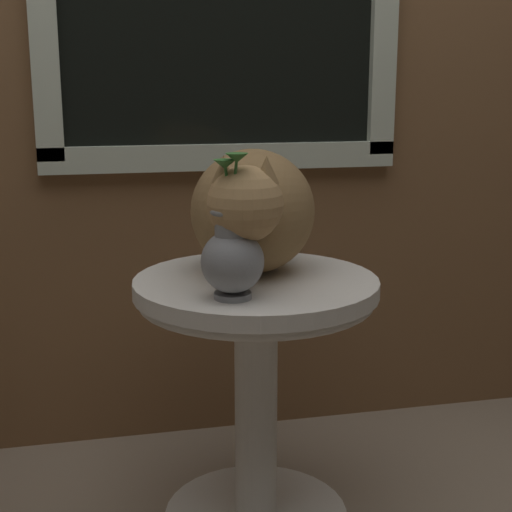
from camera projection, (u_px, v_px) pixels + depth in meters
The scene contains 3 objects.
wicker_side_table at pixel (256, 361), 1.68m from camera, with size 0.53×0.53×0.59m.
cat at pixel (252, 211), 1.64m from camera, with size 0.35×0.60×0.28m.
pewter_vase_with_ivy at pixel (232, 254), 1.47m from camera, with size 0.12×0.12×0.29m.
Camera 1 is at (-0.29, -1.36, 1.02)m, focal length 52.92 mm.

